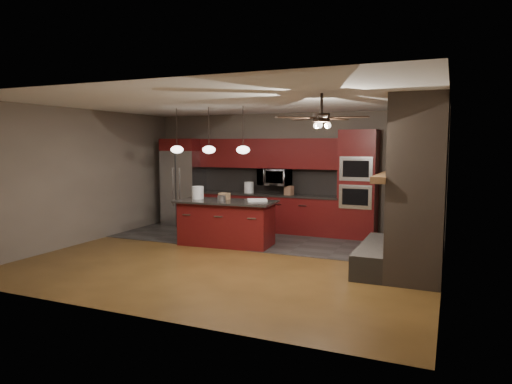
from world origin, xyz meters
The scene contains 22 objects.
ground centered at (0.00, 0.00, 0.00)m, with size 7.00×7.00×0.00m, color brown.
ceiling centered at (0.00, 0.00, 2.80)m, with size 7.00×6.00×0.02m, color white.
back_wall centered at (0.00, 3.00, 1.40)m, with size 7.00×0.02×2.80m, color #6D6257.
right_wall centered at (3.50, 0.00, 1.40)m, with size 0.02×6.00×2.80m, color #6D6257.
left_wall centered at (-3.50, 0.00, 1.40)m, with size 0.02×6.00×2.80m, color #6D6257.
slate_tile_patch centered at (0.00, 1.80, 0.01)m, with size 7.00×2.40×0.01m, color #363331.
fireplace_column centered at (3.04, 0.40, 1.30)m, with size 1.30×2.10×2.80m.
back_cabinetry centered at (-0.48, 2.74, 0.89)m, with size 3.59×0.64×2.20m.
oven_tower centered at (1.70, 2.69, 1.19)m, with size 0.80×0.63×2.38m.
microwave centered at (-0.27, 2.75, 1.30)m, with size 0.73×0.41×0.50m, color silver.
refrigerator centered at (-2.72, 2.62, 1.10)m, with size 0.95×0.75×2.21m.
kitchen_island centered at (-0.65, 0.94, 0.47)m, with size 2.08×1.05×0.92m.
white_bucket centered at (-1.34, 0.98, 1.05)m, with size 0.25×0.25×0.27m, color white.
paint_can centered at (-0.71, 0.86, 0.98)m, with size 0.17×0.17×0.11m, color #9D9DA1.
paint_tray centered at (-0.04, 1.15, 0.94)m, with size 0.39×0.27×0.04m, color white.
cardboard_box centered at (-0.78, 1.13, 0.99)m, with size 0.21×0.15×0.13m, color #A07952.
counter_bucket centered at (-0.92, 2.70, 1.03)m, with size 0.23×0.23×0.26m, color white.
counter_box centered at (0.12, 2.65, 1.00)m, with size 0.19×0.15×0.21m, color #8E6249.
pendant_left centered at (-1.65, 0.70, 1.96)m, with size 0.26×0.26×0.92m.
pendant_center centered at (-0.90, 0.70, 1.96)m, with size 0.26×0.26×0.92m.
pendant_right centered at (-0.15, 0.70, 1.96)m, with size 0.26×0.26×0.92m.
ceiling_fan centered at (1.80, -0.80, 2.46)m, with size 1.27×1.33×0.41m.
Camera 1 is at (3.57, -7.31, 2.07)m, focal length 32.00 mm.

